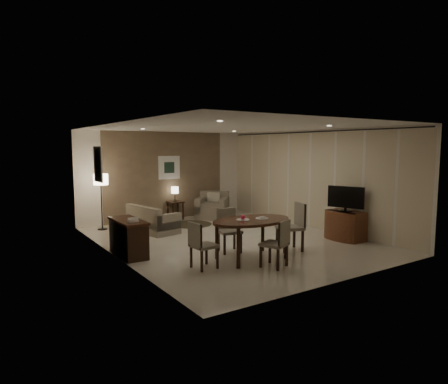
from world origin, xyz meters
TOP-DOWN VIEW (x-y plane):
  - room_shell at (0.00, 0.40)m, footprint 5.50×7.00m
  - taupe_accent at (0.00, 3.48)m, footprint 3.96×0.03m
  - curtain_wall at (2.68, 0.00)m, footprint 0.08×6.70m
  - curtain_rod at (2.68, 0.00)m, footprint 0.03×6.80m
  - art_back_frame at (0.10, 3.46)m, footprint 0.72×0.03m
  - art_back_canvas at (0.10, 3.44)m, footprint 0.34×0.01m
  - art_left_frame at (-2.72, 1.20)m, footprint 0.03×0.60m
  - art_left_canvas at (-2.71, 1.20)m, footprint 0.01×0.46m
  - downlight_nl at (-1.40, -1.80)m, footprint 0.10×0.10m
  - downlight_nr at (1.40, -1.80)m, footprint 0.10×0.10m
  - downlight_fl at (-1.40, 1.80)m, footprint 0.10×0.10m
  - downlight_fr at (1.40, 1.80)m, footprint 0.10×0.10m
  - console_desk at (-2.49, 0.00)m, footprint 0.48×1.20m
  - telephone at (-2.49, -0.30)m, footprint 0.20×0.14m
  - tv_cabinet at (2.40, -1.50)m, footprint 0.48×0.90m
  - flat_tv at (2.38, -1.50)m, footprint 0.36×0.85m
  - dining_table at (-0.52, -1.59)m, footprint 1.70×1.06m
  - chair_near at (-0.50, -2.26)m, footprint 0.56×0.56m
  - chair_far at (-0.59, -0.92)m, footprint 0.53×0.53m
  - chair_left at (-1.62, -1.61)m, footprint 0.45×0.45m
  - chair_right at (0.58, -1.51)m, footprint 0.63×0.63m
  - plate_a at (-0.70, -1.54)m, footprint 0.26×0.26m
  - plate_b at (-0.30, -1.64)m, footprint 0.26×0.26m
  - fruit_apple at (-0.70, -1.54)m, footprint 0.09×0.09m
  - napkin at (-0.30, -1.64)m, footprint 0.12×0.08m
  - round_rug at (0.18, 2.24)m, footprint 1.21×1.21m
  - sofa at (-1.13, 1.91)m, footprint 1.61×1.00m
  - armchair at (1.23, 2.74)m, footprint 1.28×1.28m
  - side_table at (0.18, 3.23)m, footprint 0.44×0.44m
  - table_lamp at (0.18, 3.25)m, footprint 0.22×0.22m
  - floor_lamp at (-2.18, 2.92)m, footprint 0.38×0.38m

SIDE VIEW (x-z plane):
  - round_rug at x=0.18m, z-range 0.00..0.01m
  - side_table at x=0.18m, z-range 0.00..0.56m
  - tv_cabinet at x=2.40m, z-range 0.00..0.70m
  - sofa at x=-1.13m, z-range 0.00..0.71m
  - console_desk at x=-2.49m, z-range 0.00..0.75m
  - dining_table at x=-0.52m, z-range 0.00..0.80m
  - armchair at x=1.23m, z-range 0.00..0.82m
  - chair_left at x=-1.62m, z-range 0.00..0.87m
  - chair_near at x=-0.50m, z-range 0.00..0.90m
  - chair_far at x=-0.59m, z-range 0.00..0.92m
  - chair_right at x=0.58m, z-range 0.00..1.03m
  - floor_lamp at x=-2.18m, z-range 0.00..1.52m
  - telephone at x=-2.49m, z-range 0.76..0.85m
  - plate_a at x=-0.70m, z-range 0.80..0.81m
  - plate_b at x=-0.30m, z-range 0.80..0.81m
  - table_lamp at x=0.18m, z-range 0.56..1.06m
  - napkin at x=-0.30m, z-range 0.81..0.84m
  - fruit_apple at x=-0.70m, z-range 0.81..0.90m
  - flat_tv at x=2.38m, z-range 0.72..1.32m
  - curtain_wall at x=2.68m, z-range 0.03..2.61m
  - taupe_accent at x=0.00m, z-range 0.00..2.70m
  - room_shell at x=0.00m, z-range 0.00..2.70m
  - art_back_frame at x=0.10m, z-range 1.24..1.96m
  - art_back_canvas at x=0.10m, z-range 1.43..1.77m
  - art_left_frame at x=-2.72m, z-range 1.45..2.25m
  - art_left_canvas at x=-2.71m, z-range 1.53..2.17m
  - curtain_rod at x=2.68m, z-range 2.62..2.66m
  - downlight_nl at x=-1.40m, z-range 2.68..2.69m
  - downlight_nr at x=1.40m, z-range 2.68..2.69m
  - downlight_fl at x=-1.40m, z-range 2.68..2.69m
  - downlight_fr at x=1.40m, z-range 2.68..2.69m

